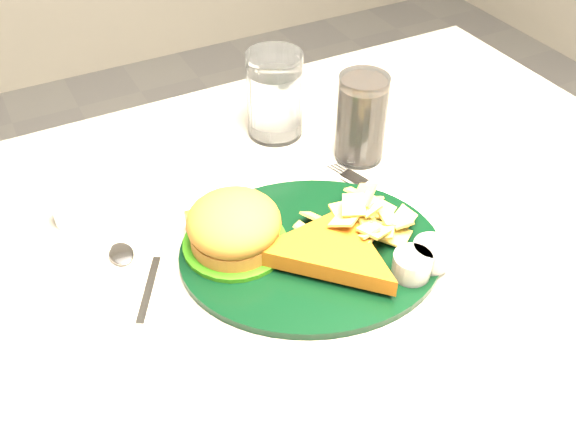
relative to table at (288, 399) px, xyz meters
name	(u,v)px	position (x,y,z in m)	size (l,w,h in m)	color
table	(288,399)	(0.00, 0.00, 0.00)	(1.20, 0.80, 0.75)	#ADA69C
dinner_plate	(312,232)	(0.01, -0.04, 0.41)	(0.33, 0.27, 0.07)	black
water_glass	(275,95)	(0.10, 0.22, 0.44)	(0.09, 0.09, 0.13)	white
cola_glass	(361,118)	(0.18, 0.11, 0.44)	(0.07, 0.07, 0.13)	black
fork_napkin	(380,209)	(0.13, -0.02, 0.38)	(0.13, 0.17, 0.01)	white
spoon	(149,288)	(-0.19, -0.01, 0.38)	(0.04, 0.15, 0.01)	white
ramekin	(70,214)	(-0.24, 0.16, 0.39)	(0.04, 0.04, 0.03)	white
wrapped_straw	(182,192)	(-0.09, 0.14, 0.38)	(0.23, 0.08, 0.01)	silver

